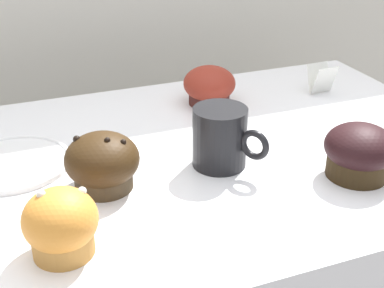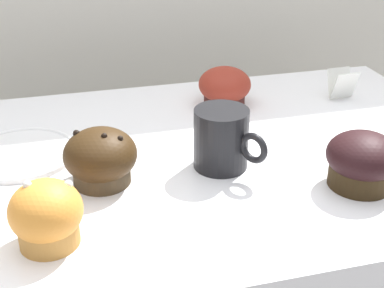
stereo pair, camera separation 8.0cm
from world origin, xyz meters
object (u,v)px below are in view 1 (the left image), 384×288
object	(u,v)px
muffin_back_left	(209,86)
muffin_front_left	(359,152)
muffin_front_center	(61,225)
serving_plate	(12,163)
coffee_cup	(221,136)
muffin_back_right	(102,163)

from	to	relation	value
muffin_back_left	muffin_front_left	world-z (taller)	muffin_front_left
muffin_front_center	muffin_back_left	bearing A→B (deg)	46.75
serving_plate	coffee_cup	bearing A→B (deg)	-20.60
muffin_front_left	coffee_cup	size ratio (longest dim) A/B	0.91
muffin_front_center	coffee_cup	world-z (taller)	coffee_cup
muffin_back_left	muffin_front_left	size ratio (longest dim) A/B	0.97
muffin_front_left	coffee_cup	xyz separation A→B (m)	(-0.18, 0.11, 0.01)
muffin_back_left	serving_plate	bearing A→B (deg)	-162.60
muffin_back_left	muffin_back_right	world-z (taller)	muffin_back_right
muffin_front_center	muffin_back_left	xyz separation A→B (m)	(0.34, 0.37, -0.01)
muffin_front_left	muffin_back_right	bearing A→B (deg)	163.86
coffee_cup	serving_plate	size ratio (longest dim) A/B	0.63
muffin_back_left	muffin_front_left	xyz separation A→B (m)	(0.10, -0.34, 0.00)
muffin_back_left	muffin_back_right	bearing A→B (deg)	-138.42
muffin_back_right	coffee_cup	xyz separation A→B (m)	(0.18, 0.00, 0.01)
serving_plate	muffin_back_left	bearing A→B (deg)	17.40
serving_plate	muffin_front_center	bearing A→B (deg)	-80.42
muffin_front_left	coffee_cup	distance (m)	0.21
muffin_front_center	serving_plate	world-z (taller)	muffin_front_center
muffin_back_left	serving_plate	size ratio (longest dim) A/B	0.56
muffin_back_right	muffin_front_center	bearing A→B (deg)	-121.15
muffin_front_left	serving_plate	xyz separation A→B (m)	(-0.48, 0.22, -0.04)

